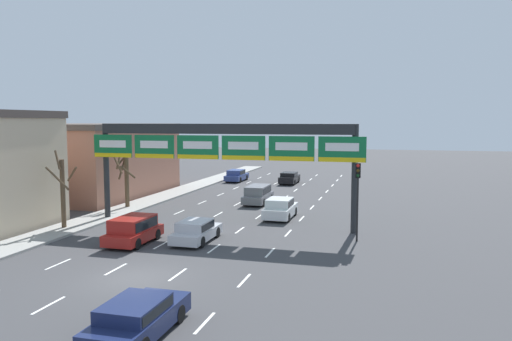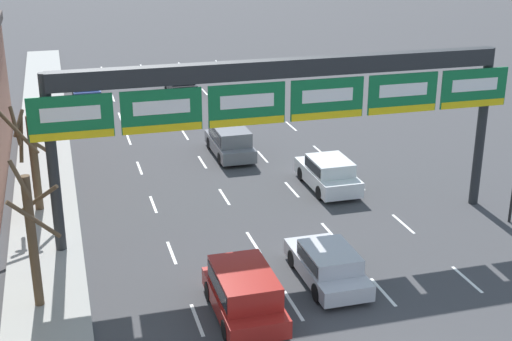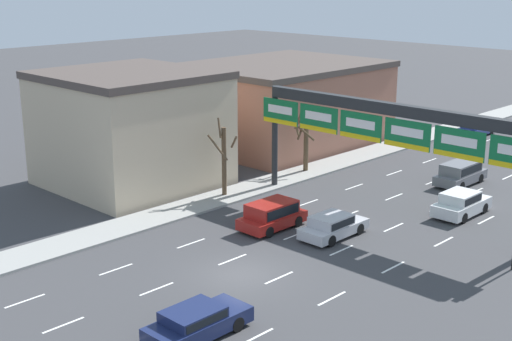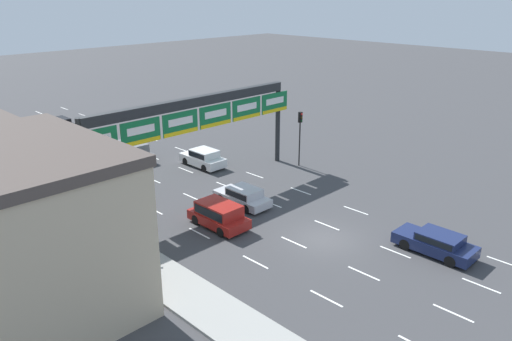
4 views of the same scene
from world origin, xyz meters
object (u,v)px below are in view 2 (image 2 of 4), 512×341
tree_bare_closest (31,155)px  suv_red (244,291)px  suv_grey (230,139)px  car_silver (328,264)px  car_white (329,172)px  sign_gantry (286,90)px  car_blue (86,87)px  car_black (180,83)px  tree_bare_second (32,235)px

tree_bare_closest → suv_red: bearing=-58.1°
suv_grey → tree_bare_closest: 11.44m
car_silver → car_white: bearing=68.6°
sign_gantry → car_white: sign_gantry is taller
sign_gantry → car_silver: 7.12m
suv_grey → car_blue: 16.53m
suv_grey → car_black: size_ratio=1.05×
car_blue → tree_bare_closest: bearing=-99.1°
suv_grey → car_silver: 14.49m
sign_gantry → car_silver: (0.05, -4.92, -5.14)m
suv_grey → car_silver: (0.02, -14.48, -0.18)m
sign_gantry → suv_grey: bearing=89.8°
car_white → tree_bare_second: size_ratio=0.83×
suv_red → car_silver: size_ratio=0.96×
sign_gantry → suv_red: size_ratio=4.71×
sign_gantry → tree_bare_second: size_ratio=3.76×
car_black → car_silver: 28.98m
car_blue → suv_red: bearing=-83.9°
suv_grey → car_white: 6.88m
suv_red → car_black: size_ratio=0.97×
sign_gantry → tree_bare_closest: (-9.97, 4.32, -3.16)m
car_silver → suv_grey: bearing=90.1°
suv_red → tree_bare_closest: tree_bare_closest is taller
sign_gantry → suv_red: 8.68m
tree_bare_closest → car_white: bearing=-3.3°
sign_gantry → car_blue: sign_gantry is taller
car_black → car_white: size_ratio=1.00×
sign_gantry → tree_bare_second: bearing=-157.7°
tree_bare_second → tree_bare_closest: bearing=91.0°
car_white → car_blue: size_ratio=0.96×
tree_bare_second → car_silver: bearing=-5.2°
sign_gantry → tree_bare_second: sign_gantry is taller
suv_red → tree_bare_second: size_ratio=0.80×
sign_gantry → suv_red: (-3.39, -6.26, -4.96)m
car_white → tree_bare_closest: (-13.34, 0.77, 1.89)m
tree_bare_closest → tree_bare_second: bearing=-89.0°
suv_grey → tree_bare_second: (-9.86, -13.58, 1.81)m
car_black → car_white: bearing=-80.4°
sign_gantry → car_white: size_ratio=4.53×
sign_gantry → car_blue: bearing=105.2°
sign_gantry → suv_grey: 10.77m
sign_gantry → car_white: (3.37, 3.55, -5.05)m
car_white → car_silver: 9.10m
suv_grey → car_blue: bearing=114.1°
suv_red → tree_bare_closest: 12.59m
car_silver → car_blue: (-6.77, 29.57, 0.04)m
tree_bare_second → car_white: bearing=29.8°
car_silver → tree_bare_second: size_ratio=0.83×
car_black → suv_red: bearing=-96.2°
suv_red → car_white: suv_red is taller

